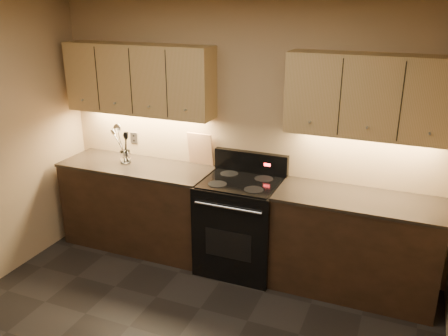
{
  "coord_description": "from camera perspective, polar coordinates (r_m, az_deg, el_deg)",
  "views": [
    {
      "loc": [
        1.53,
        -2.27,
        2.59
      ],
      "look_at": [
        -0.0,
        1.45,
        1.13
      ],
      "focal_mm": 38.0,
      "sensor_mm": 36.0,
      "label": 1
    }
  ],
  "objects": [
    {
      "name": "outlet_plate",
      "position": [
        5.32,
        -10.77,
        3.56
      ],
      "size": [
        0.08,
        0.01,
        0.12
      ],
      "primitive_type": "cube",
      "color": "#B2B5BA",
      "rests_on": "wall_back"
    },
    {
      "name": "black_turner",
      "position": [
        5.07,
        -11.98,
        2.5
      ],
      "size": [
        0.12,
        0.19,
        0.34
      ],
      "primitive_type": null,
      "rotation": [
        -0.28,
        0.06,
        0.35
      ],
      "color": "black",
      "rests_on": "utensil_crock"
    },
    {
      "name": "counter_left",
      "position": [
        5.21,
        -10.2,
        -4.43
      ],
      "size": [
        1.62,
        0.62,
        0.93
      ],
      "color": "black",
      "rests_on": "ground"
    },
    {
      "name": "steel_spatula",
      "position": [
        5.06,
        -11.54,
        2.88
      ],
      "size": [
        0.23,
        0.15,
        0.4
      ],
      "primitive_type": null,
      "rotation": [
        0.21,
        -0.37,
        -0.19
      ],
      "color": "silver",
      "rests_on": "utensil_crock"
    },
    {
      "name": "utensil_crock",
      "position": [
        5.12,
        -11.77,
        1.29
      ],
      "size": [
        0.13,
        0.13,
        0.13
      ],
      "color": "white",
      "rests_on": "counter_left"
    },
    {
      "name": "upper_cab_left",
      "position": [
        4.95,
        -10.21,
        10.46
      ],
      "size": [
        1.6,
        0.3,
        0.7
      ],
      "primitive_type": "cube",
      "color": "tan",
      "rests_on": "wall_back"
    },
    {
      "name": "cutting_board",
      "position": [
        4.92,
        -2.86,
        2.3
      ],
      "size": [
        0.28,
        0.08,
        0.34
      ],
      "primitive_type": "cube",
      "rotation": [
        0.15,
        0.0,
        -0.03
      ],
      "color": "tan",
      "rests_on": "counter_left"
    },
    {
      "name": "wall_back",
      "position": [
        4.71,
        2.57,
        4.05
      ],
      "size": [
        4.0,
        0.04,
        2.6
      ],
      "primitive_type": "cube",
      "color": "tan",
      "rests_on": "ground"
    },
    {
      "name": "counter_right",
      "position": [
        4.52,
        15.45,
        -8.91
      ],
      "size": [
        1.46,
        0.62,
        0.93
      ],
      "color": "black",
      "rests_on": "ground"
    },
    {
      "name": "black_spoon",
      "position": [
        5.09,
        -11.76,
        2.69
      ],
      "size": [
        0.12,
        0.13,
        0.35
      ],
      "primitive_type": null,
      "rotation": [
        0.2,
        0.19,
        -0.06
      ],
      "color": "black",
      "rests_on": "utensil_crock"
    },
    {
      "name": "upper_cab_right",
      "position": [
        4.21,
        17.4,
        8.22
      ],
      "size": [
        1.44,
        0.3,
        0.7
      ],
      "primitive_type": "cube",
      "color": "tan",
      "rests_on": "wall_back"
    },
    {
      "name": "stove",
      "position": [
        4.71,
        2.01,
        -6.71
      ],
      "size": [
        0.76,
        0.68,
        1.14
      ],
      "color": "black",
      "rests_on": "ground"
    },
    {
      "name": "steel_skimmer",
      "position": [
        5.04,
        -11.85,
        2.81
      ],
      "size": [
        0.2,
        0.13,
        0.41
      ],
      "primitive_type": null,
      "rotation": [
        -0.1,
        -0.28,
        0.04
      ],
      "color": "silver",
      "rests_on": "utensil_crock"
    }
  ]
}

